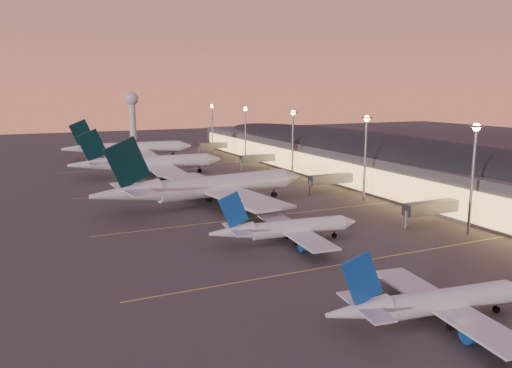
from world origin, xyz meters
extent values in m
plane|color=#474442|center=(0.00, 0.00, 0.00)|extent=(700.00, 700.00, 0.00)
cylinder|color=silver|center=(-2.45, -31.51, 3.15)|extent=(20.98, 6.05, 3.53)
cone|color=silver|center=(-17.36, -29.65, 3.59)|extent=(9.71, 4.65, 3.53)
cube|color=silver|center=(-3.44, -31.38, 2.54)|extent=(9.63, 30.20, 0.39)
cylinder|color=#124495|center=(-1.98, -24.99, 1.35)|extent=(4.97, 3.20, 2.64)
cylinder|color=#124495|center=(-3.59, -37.95, 1.35)|extent=(4.97, 3.20, 2.64)
cube|color=#124495|center=(-16.90, -29.71, 8.16)|extent=(6.47, 1.32, 7.65)
cube|color=silver|center=(-16.24, -29.79, 4.12)|extent=(4.63, 11.02, 0.25)
cylinder|color=black|center=(6.18, -32.58, 0.70)|extent=(0.31, 0.31, 1.39)
cylinder|color=black|center=(6.18, -32.58, 0.49)|extent=(1.06, 0.73, 0.99)
cylinder|color=black|center=(-3.80, -28.85, 0.70)|extent=(0.31, 0.31, 1.39)
cylinder|color=black|center=(-3.80, -28.85, 0.49)|extent=(1.06, 0.73, 0.99)
cylinder|color=black|center=(-4.41, -33.75, 0.70)|extent=(0.31, 0.31, 1.39)
cylinder|color=black|center=(-4.41, -33.75, 0.49)|extent=(1.06, 0.73, 0.99)
cylinder|color=silver|center=(-3.04, 11.60, 3.27)|extent=(21.73, 5.44, 3.66)
cone|color=silver|center=(9.40, 10.56, 3.27)|extent=(3.76, 3.94, 3.66)
cone|color=silver|center=(-18.58, 12.91, 3.73)|extent=(9.98, 4.46, 3.66)
cube|color=silver|center=(-4.07, 11.69, 2.63)|extent=(8.80, 31.23, 0.40)
cylinder|color=#124495|center=(-2.81, 18.39, 1.40)|extent=(5.07, 3.14, 2.74)
cylinder|color=#124495|center=(-3.95, 4.87, 1.40)|extent=(5.07, 3.14, 2.74)
cube|color=#124495|center=(-18.10, 12.86, 8.47)|extent=(6.73, 1.11, 7.94)
cube|color=silver|center=(-17.41, 12.81, 4.28)|extent=(4.38, 11.35, 0.26)
cylinder|color=black|center=(5.96, 10.85, 0.72)|extent=(0.32, 0.32, 1.44)
cylinder|color=black|center=(5.96, 10.85, 0.51)|extent=(1.07, 0.72, 1.02)
cylinder|color=black|center=(-4.55, 14.30, 0.72)|extent=(0.32, 0.32, 1.44)
cylinder|color=black|center=(-4.55, 14.30, 0.51)|extent=(1.07, 0.72, 1.02)
cylinder|color=black|center=(-4.98, 9.19, 0.72)|extent=(0.32, 0.32, 1.44)
cylinder|color=black|center=(-4.98, 9.19, 0.51)|extent=(1.07, 0.72, 1.02)
cylinder|color=silver|center=(-3.85, 54.03, 5.63)|extent=(41.81, 11.12, 6.25)
cone|color=silver|center=(20.00, 56.88, 5.63)|extent=(7.37, 7.00, 6.25)
cone|color=silver|center=(-33.65, 50.47, 6.41)|extent=(19.29, 8.43, 6.25)
cube|color=silver|center=(-5.83, 53.79, 4.53)|extent=(19.10, 61.45, 0.69)
cylinder|color=#595C61|center=(-6.09, 67.15, 2.42)|extent=(9.83, 5.77, 4.69)
cylinder|color=#595C61|center=(-2.93, 40.74, 2.42)|extent=(9.83, 5.77, 4.69)
cube|color=black|center=(-32.73, 50.58, 14.49)|extent=(12.36, 2.40, 13.88)
cube|color=silver|center=(-31.40, 50.73, 7.35)|extent=(9.21, 22.40, 0.44)
cylinder|color=black|center=(13.40, 56.09, 1.25)|extent=(0.56, 0.56, 2.50)
cylinder|color=black|center=(13.40, 56.09, 0.88)|extent=(1.87, 1.29, 1.75)
cylinder|color=black|center=(-7.68, 57.98, 1.25)|extent=(0.56, 0.56, 2.50)
cylinder|color=black|center=(-7.68, 57.98, 0.88)|extent=(1.87, 1.29, 1.75)
cylinder|color=black|center=(-6.64, 49.29, 1.25)|extent=(0.56, 0.56, 2.50)
cylinder|color=black|center=(-6.64, 49.29, 0.88)|extent=(1.87, 1.29, 1.75)
cylinder|color=silver|center=(-7.93, 112.96, 5.06)|extent=(37.32, 6.90, 5.62)
cone|color=silver|center=(13.63, 112.21, 5.06)|extent=(6.18, 5.82, 5.62)
cone|color=silver|center=(-34.87, 113.89, 5.76)|extent=(16.96, 6.20, 5.62)
cube|color=silver|center=(-9.73, 113.02, 4.07)|extent=(12.66, 54.64, 0.62)
cylinder|color=#595C61|center=(-8.11, 124.92, 2.18)|extent=(8.53, 4.50, 4.21)
cylinder|color=#595C61|center=(-8.94, 101.04, 2.18)|extent=(8.53, 4.50, 4.21)
cube|color=black|center=(-34.03, 113.87, 13.01)|extent=(11.10, 1.23, 12.47)
cube|color=silver|center=(-32.84, 113.82, 6.60)|extent=(6.67, 19.74, 0.39)
cylinder|color=black|center=(7.66, 112.42, 1.12)|extent=(0.46, 0.46, 2.25)
cylinder|color=black|center=(7.66, 112.42, 0.79)|extent=(1.61, 1.04, 1.57)
cylinder|color=black|center=(-10.79, 116.99, 1.12)|extent=(0.46, 0.46, 2.25)
cylinder|color=black|center=(-10.79, 116.99, 0.79)|extent=(1.61, 1.04, 1.57)
cylinder|color=black|center=(-11.06, 109.13, 1.12)|extent=(0.46, 0.46, 2.25)
cylinder|color=black|center=(-11.06, 109.13, 0.79)|extent=(1.61, 1.04, 1.57)
cylinder|color=silver|center=(-4.91, 166.72, 5.26)|extent=(38.96, 8.33, 5.85)
cone|color=silver|center=(17.49, 165.27, 5.26)|extent=(6.60, 6.24, 5.85)
cone|color=silver|center=(-32.92, 168.54, 5.99)|extent=(17.80, 6.96, 5.85)
cube|color=silver|center=(-6.78, 166.85, 4.24)|extent=(14.85, 57.12, 0.64)
cylinder|color=#595C61|center=(-4.73, 179.17, 2.27)|extent=(9.00, 4.94, 4.38)
cylinder|color=#595C61|center=(-6.34, 154.36, 2.27)|extent=(9.00, 4.94, 4.38)
cube|color=black|center=(-32.04, 168.48, 13.54)|extent=(11.56, 1.62, 12.97)
cube|color=silver|center=(-30.80, 168.40, 6.87)|extent=(7.54, 20.71, 0.41)
cylinder|color=black|center=(11.29, 165.68, 1.17)|extent=(0.50, 0.50, 2.34)
cylinder|color=black|center=(11.29, 165.68, 0.82)|extent=(1.70, 1.13, 1.64)
cylinder|color=black|center=(-7.76, 171.01, 1.17)|extent=(0.50, 0.50, 2.34)
cylinder|color=black|center=(-7.76, 171.01, 0.82)|extent=(1.70, 1.13, 1.64)
cylinder|color=black|center=(-8.29, 162.84, 1.17)|extent=(0.50, 0.50, 2.34)
cylinder|color=black|center=(-8.29, 162.84, 0.82)|extent=(1.70, 1.13, 1.64)
cube|color=#4F4F54|center=(62.00, 72.50, 6.00)|extent=(40.00, 255.00, 12.00)
ellipsoid|color=black|center=(62.00, 72.50, 12.00)|extent=(39.00, 253.00, 10.92)
cube|color=#FFBE64|center=(41.80, 72.50, 5.00)|extent=(0.40, 244.80, 8.00)
cube|color=#595C61|center=(34.00, 10.00, 4.50)|extent=(16.00, 3.20, 3.00)
cylinder|color=gray|center=(26.00, 10.00, 2.20)|extent=(0.70, 0.70, 4.40)
cube|color=#595C61|center=(34.00, 55.00, 4.50)|extent=(16.00, 3.20, 3.00)
cylinder|color=gray|center=(26.00, 55.00, 2.20)|extent=(0.70, 0.70, 4.40)
cube|color=#595C61|center=(34.00, 112.00, 4.50)|extent=(16.00, 3.20, 3.00)
cylinder|color=gray|center=(26.00, 112.00, 2.20)|extent=(0.70, 0.70, 4.40)
cube|color=#595C61|center=(34.00, 168.00, 4.50)|extent=(16.00, 3.20, 3.00)
cylinder|color=gray|center=(26.00, 168.00, 2.20)|extent=(0.70, 0.70, 4.40)
cylinder|color=gray|center=(36.00, 0.00, 12.50)|extent=(0.70, 0.70, 25.00)
cube|color=gray|center=(36.00, 0.00, 25.20)|extent=(2.20, 2.20, 0.50)
sphere|color=#ECB356|center=(36.00, 0.00, 25.00)|extent=(1.80, 1.80, 1.80)
cylinder|color=gray|center=(36.00, 40.00, 12.50)|extent=(0.70, 0.70, 25.00)
cube|color=gray|center=(36.00, 40.00, 25.20)|extent=(2.20, 2.20, 0.50)
sphere|color=#ECB356|center=(36.00, 40.00, 25.00)|extent=(1.80, 1.80, 1.80)
cylinder|color=gray|center=(36.00, 85.00, 12.50)|extent=(0.70, 0.70, 25.00)
cube|color=gray|center=(36.00, 85.00, 25.20)|extent=(2.20, 2.20, 0.50)
sphere|color=#ECB356|center=(36.00, 85.00, 25.00)|extent=(1.80, 1.80, 1.80)
cylinder|color=gray|center=(36.00, 130.00, 12.50)|extent=(0.70, 0.70, 25.00)
cube|color=gray|center=(36.00, 130.00, 25.20)|extent=(2.20, 2.20, 0.50)
sphere|color=#ECB356|center=(36.00, 130.00, 25.00)|extent=(1.80, 1.80, 1.80)
cylinder|color=gray|center=(36.00, 175.00, 12.50)|extent=(0.70, 0.70, 25.00)
cube|color=gray|center=(36.00, 175.00, 25.20)|extent=(2.20, 2.20, 0.50)
sphere|color=#ECB356|center=(36.00, 175.00, 25.00)|extent=(1.80, 1.80, 1.80)
cylinder|color=silver|center=(10.00, 260.00, 13.00)|extent=(4.40, 4.40, 26.00)
sphere|color=silver|center=(10.00, 260.00, 28.00)|extent=(9.00, 9.00, 9.00)
cube|color=#D8C659|center=(0.00, -5.00, 0.01)|extent=(90.00, 0.36, 0.00)
cube|color=#D8C659|center=(0.00, 35.00, 0.01)|extent=(90.00, 0.36, 0.00)
cube|color=#D8C659|center=(0.00, 80.00, 0.01)|extent=(90.00, 0.36, 0.00)
cube|color=#D8C659|center=(0.00, 135.00, 0.01)|extent=(90.00, 0.36, 0.00)
cube|color=#595C61|center=(14.39, -28.09, 0.39)|extent=(1.47, 1.38, 0.79)
cylinder|color=black|center=(15.22, -27.29, 0.22)|extent=(0.44, 0.21, 0.43)
camera|label=1|loc=(-56.57, -81.40, 33.02)|focal=35.00mm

